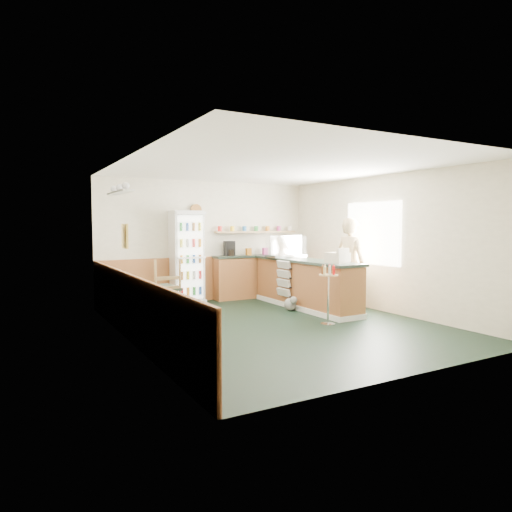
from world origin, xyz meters
TOP-DOWN VIEW (x-y plane):
  - ground at (0.00, 0.00)m, footprint 6.00×6.00m
  - room_envelope at (-0.23, 0.73)m, footprint 5.04×6.02m
  - service_counter at (1.35, 1.07)m, footprint 0.68×3.01m
  - back_counter at (1.19, 2.80)m, footprint 2.24×0.42m
  - drinks_fridge at (-0.60, 2.74)m, footprint 0.67×0.55m
  - display_case at (1.35, 1.81)m, footprint 0.82×0.43m
  - cash_register at (1.35, 0.06)m, footprint 0.40×0.41m
  - shopkeeper at (2.05, 0.49)m, footprint 0.54×0.68m
  - condiment_stand at (0.78, -0.40)m, footprint 0.33×0.33m
  - newspaper_rack at (0.99, 1.34)m, footprint 0.09×0.47m
  - cafe_table at (-2.05, 0.35)m, footprint 0.70×0.70m
  - cafe_chair at (-1.93, -0.06)m, footprint 0.45×0.45m
  - dog_doorstop at (0.92, 0.97)m, footprint 0.25×0.32m

SIDE VIEW (x-z plane):
  - ground at x=0.00m, z-range 0.00..0.00m
  - dog_doorstop at x=0.92m, z-range -0.01..0.29m
  - service_counter at x=1.35m, z-range -0.04..0.97m
  - cafe_table at x=-2.05m, z-range 0.15..0.91m
  - back_counter at x=1.19m, z-range -0.30..1.39m
  - newspaper_rack at x=0.99m, z-range 0.23..0.97m
  - cafe_chair at x=-1.93m, z-range 0.03..1.23m
  - condiment_stand at x=0.78m, z-range 0.16..1.18m
  - shopkeeper at x=2.05m, z-range 0.00..1.86m
  - drinks_fridge at x=-0.60m, z-range 0.00..2.02m
  - cash_register at x=1.35m, z-range 1.01..1.21m
  - display_case at x=1.35m, z-range 1.01..1.47m
  - room_envelope at x=-0.23m, z-range 0.16..2.88m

